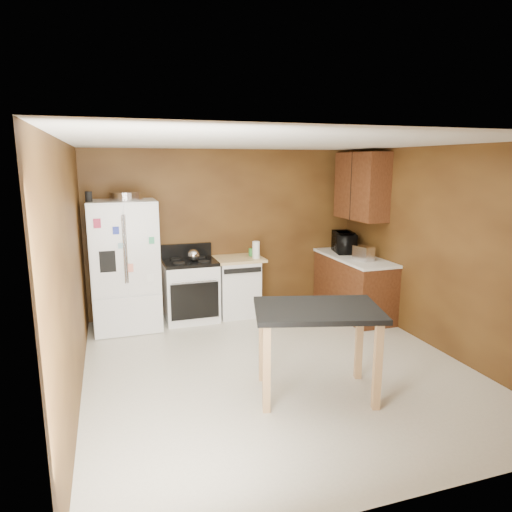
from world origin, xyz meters
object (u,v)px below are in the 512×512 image
pen_cup (89,197)px  refrigerator (125,265)px  toaster (363,253)px  roasting_pan (126,196)px  island (317,321)px  gas_range (191,289)px  microwave (344,243)px  green_canister (252,252)px  kettle (193,255)px  dishwasher (237,286)px  paper_towel (256,250)px

pen_cup → refrigerator: size_ratio=0.07×
pen_cup → toaster: bearing=-9.1°
roasting_pan → refrigerator: (-0.07, -0.02, -0.96)m
pen_cup → island: (2.12, -2.45, -1.10)m
toaster → gas_range: 2.59m
roasting_pan → gas_range: roasting_pan is taller
pen_cup → microwave: size_ratio=0.25×
pen_cup → gas_range: pen_cup is taller
island → refrigerator: bearing=123.8°
green_canister → toaster: 1.67m
refrigerator → island: size_ratio=1.30×
kettle → dishwasher: (0.67, 0.08, -0.53)m
roasting_pan → paper_towel: roasting_pan is taller
toaster → paper_towel: bearing=141.8°
kettle → microwave: size_ratio=0.32×
island → kettle: bearing=106.4°
pen_cup → toaster: pen_cup is taller
green_canister → pen_cup: bearing=-173.6°
kettle → gas_range: size_ratio=0.16×
kettle → island: 2.67m
pen_cup → green_canister: bearing=6.4°
roasting_pan → paper_towel: size_ratio=1.74×
roasting_pan → kettle: (0.89, -0.02, -0.87)m
kettle → toaster: (2.37, -0.71, 0.02)m
kettle → refrigerator: (-0.96, -0.00, -0.09)m
microwave → gas_range: bearing=100.8°
roasting_pan → microwave: (3.28, -0.10, -0.81)m
green_canister → gas_range: gas_range is taller
microwave → dishwasher: bearing=98.6°
roasting_pan → island: bearing=-57.5°
refrigerator → pen_cup: bearing=-165.0°
refrigerator → dishwasher: bearing=3.0°
paper_towel → microwave: 1.46m
pen_cup → island: size_ratio=0.10×
kettle → island: bearing=-73.6°
paper_towel → dishwasher: 0.64m
kettle → green_canister: (0.94, 0.15, -0.04)m
green_canister → paper_towel: bearing=-89.2°
green_canister → microwave: size_ratio=0.21×
refrigerator → gas_range: refrigerator is taller
green_canister → roasting_pan: bearing=-175.9°
roasting_pan → gas_range: bearing=2.9°
pen_cup → dishwasher: bearing=5.4°
paper_towel → island: paper_towel is taller
dishwasher → island: size_ratio=0.64×
kettle → microwave: bearing=-1.9°
toaster → microwave: microwave is taller
pen_cup → microwave: (3.76, 0.03, -0.82)m
pen_cup → toaster: 3.88m
green_canister → island: (-0.18, -2.71, -0.18)m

